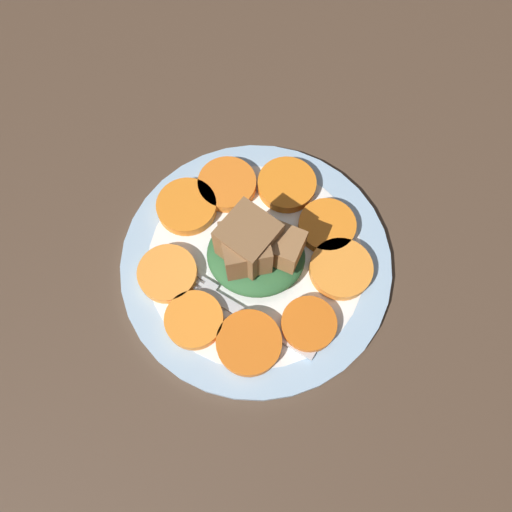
{
  "coord_description": "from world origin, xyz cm",
  "views": [
    {
      "loc": [
        2.72,
        -18.54,
        51.33
      ],
      "look_at": [
        0.0,
        0.0,
        4.1
      ],
      "focal_mm": 35.0,
      "sensor_mm": 36.0,
      "label": 1
    }
  ],
  "objects": [
    {
      "name": "plate",
      "position": [
        0.0,
        0.0,
        2.52
      ],
      "size": [
        28.24,
        28.24,
        1.05
      ],
      "color": "#99B7D1",
      "rests_on": "table_slab"
    },
    {
      "name": "carrot_slice_5",
      "position": [
        2.09,
        8.93,
        3.73
      ],
      "size": [
        6.39,
        6.39,
        1.25
      ],
      "primitive_type": "cylinder",
      "color": "orange",
      "rests_on": "plate"
    },
    {
      "name": "center_pile",
      "position": [
        -0.11,
        -0.23,
        6.13
      ],
      "size": [
        10.03,
        9.03,
        7.36
      ],
      "color": "#2D6033",
      "rests_on": "plate"
    },
    {
      "name": "carrot_slice_3",
      "position": [
        8.73,
        -0.29,
        3.73
      ],
      "size": [
        6.41,
        6.41,
        1.25
      ],
      "primitive_type": "cylinder",
      "color": "orange",
      "rests_on": "plate"
    },
    {
      "name": "carrot_slice_0",
      "position": [
        -5.03,
        -7.4,
        3.73
      ],
      "size": [
        5.76,
        5.76,
        1.25
      ],
      "primitive_type": "cylinder",
      "color": "orange",
      "rests_on": "plate"
    },
    {
      "name": "table_slab",
      "position": [
        0.0,
        0.0,
        1.0
      ],
      "size": [
        120.0,
        120.0,
        2.0
      ],
      "primitive_type": "cube",
      "color": "#4C3828",
      "rests_on": "ground"
    },
    {
      "name": "carrot_slice_4",
      "position": [
        6.88,
        4.59,
        3.73
      ],
      "size": [
        6.05,
        6.05,
        1.25
      ],
      "primitive_type": "cylinder",
      "color": "orange",
      "rests_on": "plate"
    },
    {
      "name": "carrot_slice_2",
      "position": [
        6.1,
        -6.19,
        3.73
      ],
      "size": [
        5.44,
        5.44,
        1.25
      ],
      "primitive_type": "cylinder",
      "color": "orange",
      "rests_on": "plate"
    },
    {
      "name": "carrot_slice_6",
      "position": [
        -4.36,
        8.02,
        3.73
      ],
      "size": [
        6.37,
        6.37,
        1.25
      ],
      "primitive_type": "cylinder",
      "color": "orange",
      "rests_on": "plate"
    },
    {
      "name": "carrot_slice_1",
      "position": [
        0.62,
        -8.84,
        3.73
      ],
      "size": [
        6.35,
        6.35,
        1.25
      ],
      "primitive_type": "cylinder",
      "color": "orange",
      "rests_on": "plate"
    },
    {
      "name": "carrot_slice_8",
      "position": [
        -8.61,
        -3.05,
        3.73
      ],
      "size": [
        6.03,
        6.03,
        1.25
      ],
      "primitive_type": "cylinder",
      "color": "orange",
      "rests_on": "plate"
    },
    {
      "name": "fork",
      "position": [
        -1.55,
        -5.46,
        3.3
      ],
      "size": [
        16.89,
        8.45,
        0.4
      ],
      "rotation": [
        0.0,
        0.0,
        -0.4
      ],
      "color": "#B2B2B7",
      "rests_on": "plate"
    },
    {
      "name": "carrot_slice_7",
      "position": [
        -8.18,
        4.71,
        3.73
      ],
      "size": [
        6.43,
        6.43,
        1.25
      ],
      "primitive_type": "cylinder",
      "color": "orange",
      "rests_on": "plate"
    }
  ]
}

